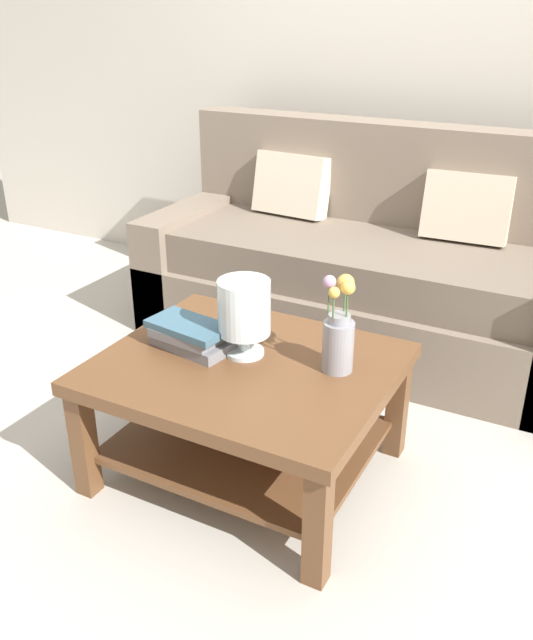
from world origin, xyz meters
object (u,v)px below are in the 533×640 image
at_px(coffee_table, 248,394).
at_px(book_stack_main, 191,335).
at_px(glass_hurricane_vase, 244,310).
at_px(flower_pitcher, 339,334).
at_px(couch, 365,271).

xyz_separation_m(coffee_table, book_stack_main, (-0.23, 0.00, 0.18)).
distance_m(glass_hurricane_vase, flower_pitcher, 0.34).
xyz_separation_m(couch, glass_hurricane_vase, (-0.01, -1.22, 0.27)).
bearing_deg(couch, glass_hurricane_vase, -90.30).
relative_size(couch, glass_hurricane_vase, 7.77).
bearing_deg(coffee_table, flower_pitcher, 18.75).
relative_size(coffee_table, book_stack_main, 3.09).
distance_m(coffee_table, book_stack_main, 0.29).
xyz_separation_m(coffee_table, flower_pitcher, (0.30, 0.10, 0.26)).
bearing_deg(glass_hurricane_vase, book_stack_main, -166.69).
bearing_deg(coffee_table, glass_hurricane_vase, 126.22).
bearing_deg(flower_pitcher, coffee_table, -161.25).
bearing_deg(coffee_table, couch, 91.40).
height_order(glass_hurricane_vase, flower_pitcher, flower_pitcher).
relative_size(couch, book_stack_main, 6.71).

